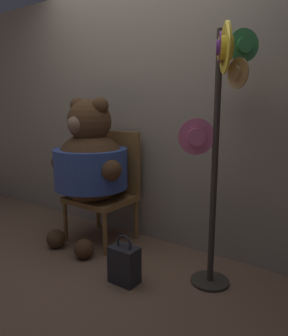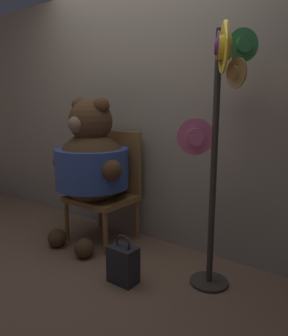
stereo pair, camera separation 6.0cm
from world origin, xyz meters
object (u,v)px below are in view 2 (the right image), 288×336
object	(u,v)px
teddy_bear	(91,163)
chair	(109,184)
handbag_on_ground	(123,264)
hat_display_rack	(217,126)

from	to	relation	value
teddy_bear	chair	bearing A→B (deg)	78.22
teddy_bear	handbag_on_ground	size ratio (longest dim) A/B	3.64
chair	handbag_on_ground	size ratio (longest dim) A/B	2.80
chair	teddy_bear	world-z (taller)	teddy_bear
chair	teddy_bear	bearing A→B (deg)	-101.78
chair	hat_display_rack	distance (m)	1.37
teddy_bear	handbag_on_ground	distance (m)	1.01
hat_display_rack	handbag_on_ground	bearing A→B (deg)	-147.96
hat_display_rack	handbag_on_ground	size ratio (longest dim) A/B	4.78
teddy_bear	hat_display_rack	size ratio (longest dim) A/B	0.76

